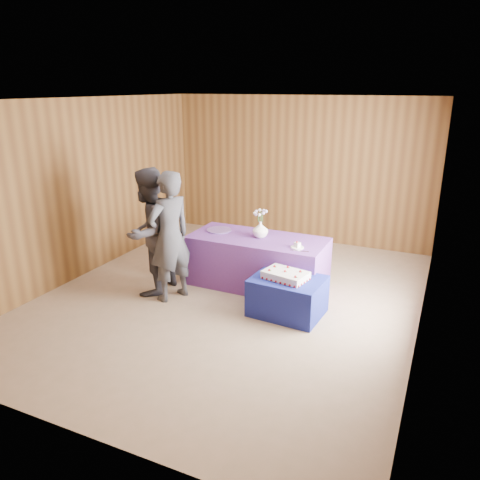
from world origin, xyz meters
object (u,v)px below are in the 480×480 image
Objects in this scene: vase at (260,229)px; sheet_cake at (286,275)px; cake_table at (288,296)px; serving_table at (257,262)px; guest_left at (170,237)px; guest_right at (149,232)px.

sheet_cake is at bearing -48.70° from vase.
cake_table is 1.01m from serving_table.
serving_table is 0.50m from vase.
guest_right is at bearing -78.17° from guest_left.
sheet_cake is at bearing -45.88° from serving_table.
vase is at bearing 156.57° from guest_left.
serving_table is at bearing 121.36° from guest_right.
sheet_cake reaches higher than cake_table.
guest_left is at bearing -134.98° from serving_table.
sheet_cake is (0.69, -0.72, 0.17)m from serving_table.
sheet_cake is at bearing 92.02° from guest_right.
sheet_cake is (-0.03, -0.02, 0.30)m from cake_table.
vase is at bearing 143.06° from sheet_cake.
guest_left is at bearing 78.53° from guest_right.
vase reaches higher than sheet_cake.
vase reaches higher than cake_table.
guest_left is at bearing -168.46° from cake_table.
cake_table is 1.78m from guest_left.
guest_right is (-2.02, -0.14, 0.65)m from cake_table.
vase is 1.34m from guest_left.
cake_table is 0.45× the size of serving_table.
sheet_cake is 1.05m from vase.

